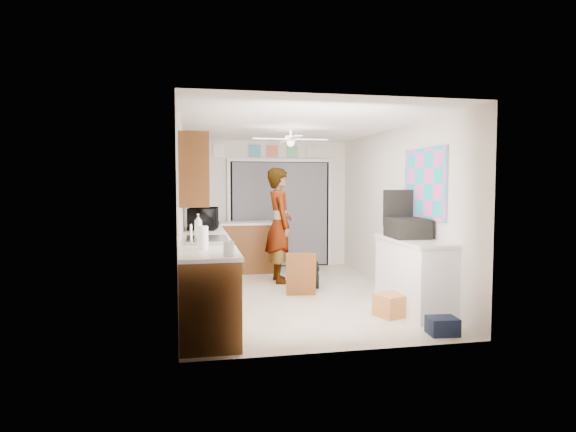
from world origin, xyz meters
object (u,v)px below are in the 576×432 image
man (279,225)px  suitcase (407,228)px  soap_bottle (198,225)px  navy_crate (442,326)px  dog (311,272)px  paper_towel_roll (203,238)px  cardboard_box (394,305)px  microwave (203,219)px

man → suitcase: bearing=-148.6°
soap_bottle → suitcase: 2.81m
suitcase → navy_crate: suitcase is taller
dog → navy_crate: bearing=-66.2°
soap_bottle → man: size_ratio=0.16×
soap_bottle → navy_crate: 3.39m
suitcase → dog: bearing=126.0°
soap_bottle → paper_towel_roll: soap_bottle is taller
suitcase → navy_crate: size_ratio=1.93×
cardboard_box → suitcase: bearing=47.3°
cardboard_box → navy_crate: 0.84m
cardboard_box → man: bearing=113.6°
microwave → suitcase: bearing=-114.7°
soap_bottle → suitcase: size_ratio=0.51×
suitcase → microwave: bearing=152.3°
suitcase → navy_crate: (-0.11, -1.16, -0.97)m
soap_bottle → navy_crate: soap_bottle is taller
suitcase → man: size_ratio=0.31×
suitcase → soap_bottle: bearing=169.0°
soap_bottle → navy_crate: (2.60, -1.93, -1.00)m
microwave → dog: bearing=-87.1°
paper_towel_roll → dog: bearing=50.9°
dog → microwave: bearing=-178.0°
navy_crate → man: man is taller
soap_bottle → paper_towel_roll: size_ratio=1.21×
microwave → paper_towel_roll: (-0.05, -2.31, -0.04)m
microwave → man: bearing=-67.2°
suitcase → dog: (-0.92, 1.53, -0.83)m
soap_bottle → paper_towel_roll: 1.40m
microwave → suitcase: size_ratio=1.02×
soap_bottle → cardboard_box: 2.80m
navy_crate → man: bearing=111.4°
cardboard_box → paper_towel_roll: bearing=-173.2°
microwave → cardboard_box: bearing=-123.5°
microwave → suitcase: 3.11m
paper_towel_roll → navy_crate: bearing=-11.7°
soap_bottle → suitcase: soap_bottle is taller
cardboard_box → man: man is taller
cardboard_box → dog: 1.97m
soap_bottle → dog: 2.12m
cardboard_box → navy_crate: (0.21, -0.81, -0.04)m
navy_crate → suitcase: bearing=84.7°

